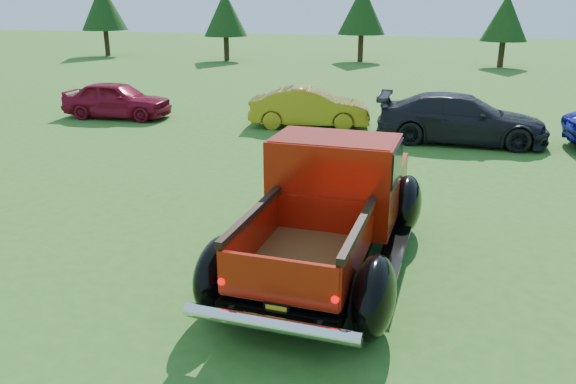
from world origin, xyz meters
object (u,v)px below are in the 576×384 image
object	(u,v)px
show_car_grey	(461,118)
show_car_red	(117,100)
tree_mid_left	(362,10)
tree_far_west	(103,7)
tree_west	(225,14)
pickup_truck	(334,201)
show_car_yellow	(310,107)
tree_mid_right	(506,18)

from	to	relation	value
show_car_grey	show_car_red	bearing A→B (deg)	87.44
tree_mid_left	show_car_grey	bearing A→B (deg)	-74.07
show_car_grey	tree_mid_left	bearing A→B (deg)	15.88
tree_far_west	tree_west	distance (m)	10.06
pickup_truck	show_car_yellow	size ratio (longest dim) A/B	1.40
show_car_grey	show_car_yellow	bearing A→B (deg)	79.58
tree_mid_left	show_car_yellow	distance (m)	21.46
pickup_truck	show_car_grey	xyz separation A→B (m)	(2.12, 8.75, -0.25)
pickup_truck	tree_far_west	bearing A→B (deg)	130.06
show_car_red	show_car_yellow	bearing A→B (deg)	-90.15
tree_mid_right	show_car_red	world-z (taller)	tree_mid_right
tree_west	tree_mid_right	xyz separation A→B (m)	(18.00, 1.00, -0.14)
tree_far_west	show_car_grey	bearing A→B (deg)	-39.83
tree_west	show_car_yellow	xyz separation A→B (m)	(10.49, -19.23, -2.46)
tree_west	tree_far_west	bearing A→B (deg)	174.29
pickup_truck	show_car_yellow	distance (m)	10.01
pickup_truck	show_car_red	xyz separation A→B (m)	(-9.69, 9.27, -0.31)
show_car_grey	tree_far_west	bearing A→B (deg)	50.12
tree_far_west	show_car_grey	world-z (taller)	tree_far_west
show_car_yellow	tree_far_west	bearing A→B (deg)	35.42
tree_west	tree_mid_right	bearing A→B (deg)	3.18
tree_far_west	tree_mid_left	bearing A→B (deg)	3.01
tree_west	show_car_yellow	world-z (taller)	tree_west
tree_mid_right	show_car_yellow	distance (m)	21.70
tree_far_west	tree_mid_right	distance (m)	28.01
tree_mid_right	pickup_truck	xyz separation A→B (m)	(-4.81, -29.86, -2.01)
tree_mid_left	show_car_yellow	xyz separation A→B (m)	(1.49, -21.23, -2.73)
tree_west	tree_mid_left	world-z (taller)	tree_mid_left
tree_west	show_car_grey	size ratio (longest dim) A/B	0.94
tree_mid_right	show_car_red	bearing A→B (deg)	-125.15
tree_far_west	show_car_grey	xyz separation A→B (m)	(25.31, -21.11, -2.81)
tree_mid_left	tree_mid_right	world-z (taller)	tree_mid_left
tree_west	tree_mid_left	xyz separation A→B (m)	(9.00, 2.00, 0.27)
tree_west	show_car_grey	bearing A→B (deg)	-52.72
pickup_truck	show_car_red	bearing A→B (deg)	138.49
tree_far_west	pickup_truck	xyz separation A→B (m)	(23.19, -29.86, -2.56)
tree_mid_left	pickup_truck	world-z (taller)	tree_mid_left
tree_mid_right	tree_west	bearing A→B (deg)	-176.82
show_car_red	tree_far_west	bearing A→B (deg)	30.12
show_car_yellow	tree_west	bearing A→B (deg)	18.67
show_car_red	show_car_grey	xyz separation A→B (m)	(11.81, -0.52, 0.06)
tree_west	tree_mid_right	world-z (taller)	tree_west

